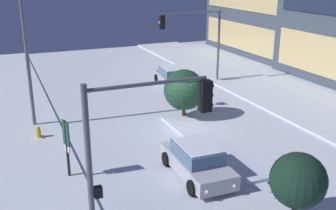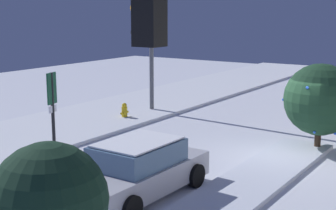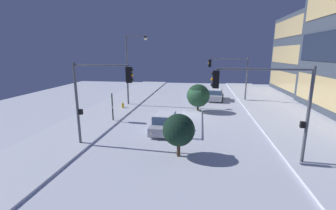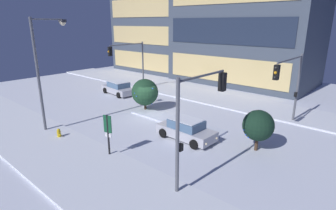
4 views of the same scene
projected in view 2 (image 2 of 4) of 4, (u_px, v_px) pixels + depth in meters
ground at (276, 156)px, 16.57m from camera, size 52.00×52.00×0.00m
curb_strip_near at (81, 121)px, 21.46m from camera, size 52.00×5.20×0.14m
median_strip at (257, 178)px, 14.22m from camera, size 9.00×1.80×0.14m
car_near at (138, 170)px, 12.95m from camera, size 4.42×2.11×1.49m
fire_hydrant at (124, 112)px, 21.93m from camera, size 0.48×0.26×0.77m
parking_info_sign at (52, 101)px, 17.25m from camera, size 0.55×0.21×2.69m
decorated_tree_median at (320, 100)px, 16.95m from camera, size 2.49×2.54×3.05m
decorated_tree_left_of_median at (49, 202)px, 8.17m from camera, size 2.01×2.05×2.73m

